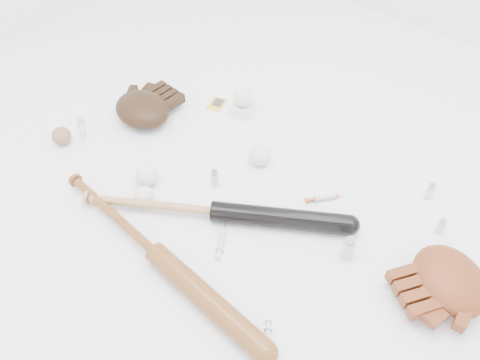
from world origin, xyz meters
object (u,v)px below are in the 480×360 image
Objects in this scene: bat_dark at (214,211)px; bat_wood at (156,254)px; pedestal at (243,109)px; glove_dark at (142,109)px.

bat_dark and bat_wood have the same top height.
pedestal is (-0.26, 0.48, -0.01)m from bat_dark.
bat_dark is 0.24m from bat_wood.
bat_dark is at bearing -61.18° from pedestal.
bat_dark is 11.52× the size of pedestal.
glove_dark reaches higher than pedestal.
bat_dark is 0.99× the size of bat_wood.
bat_wood is 0.75m from pedestal.
bat_dark reaches higher than pedestal.
glove_dark is at bearing 144.81° from bat_wood.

